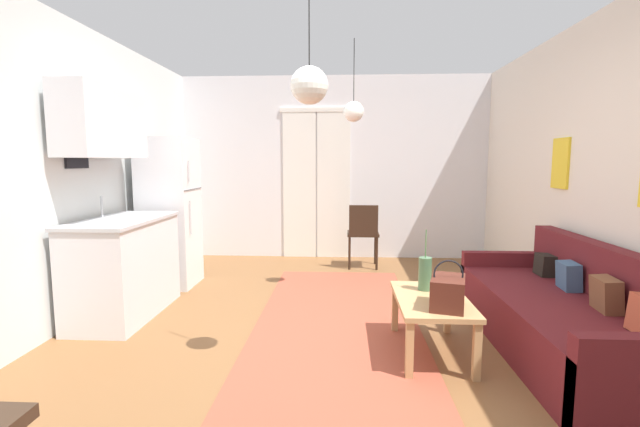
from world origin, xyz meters
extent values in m
cube|color=brown|center=(0.00, 0.00, -0.05)|extent=(5.05, 7.35, 0.10)
cube|color=silver|center=(0.00, 3.43, 1.33)|extent=(4.65, 0.10, 2.66)
cube|color=white|center=(-0.51, 3.37, 1.07)|extent=(0.48, 0.02, 2.14)
cube|color=white|center=(0.00, 3.37, 1.07)|extent=(0.48, 0.02, 2.14)
cube|color=white|center=(-0.25, 3.36, 2.17)|extent=(1.07, 0.03, 0.06)
cube|color=yellow|center=(2.21, 1.22, 1.41)|extent=(0.02, 0.30, 0.48)
cube|color=silver|center=(-2.28, 0.00, 1.33)|extent=(0.10, 6.95, 2.66)
cube|color=black|center=(-2.21, 0.68, 1.57)|extent=(0.02, 0.32, 0.40)
cube|color=#9E4733|center=(0.09, 0.59, 0.01)|extent=(1.42, 3.65, 0.01)
cube|color=#5B191E|center=(1.74, 0.15, 0.21)|extent=(0.85, 2.18, 0.41)
cube|color=#5B191E|center=(2.09, 0.15, 0.40)|extent=(0.15, 2.18, 0.81)
cube|color=#5B191E|center=(1.74, 1.18, 0.28)|extent=(0.85, 0.11, 0.55)
cube|color=brown|center=(1.94, -0.10, 0.53)|extent=(0.16, 0.24, 0.24)
cube|color=#3D5B7F|center=(1.94, 0.41, 0.52)|extent=(0.15, 0.23, 0.22)
cube|color=black|center=(1.95, 0.84, 0.51)|extent=(0.13, 0.19, 0.19)
cube|color=tan|center=(0.80, 0.09, 0.41)|extent=(0.52, 0.89, 0.04)
cube|color=tan|center=(0.58, -0.31, 0.20)|extent=(0.05, 0.05, 0.39)
cube|color=tan|center=(1.02, -0.31, 0.20)|extent=(0.05, 0.05, 0.39)
cube|color=tan|center=(0.58, 0.49, 0.20)|extent=(0.05, 0.05, 0.39)
cube|color=tan|center=(1.02, 0.49, 0.20)|extent=(0.05, 0.05, 0.39)
cylinder|color=#47704C|center=(0.78, 0.28, 0.56)|extent=(0.10, 0.10, 0.26)
cylinder|color=#477F42|center=(0.78, 0.28, 0.80)|extent=(0.01, 0.01, 0.22)
cube|color=#512319|center=(0.86, -0.13, 0.53)|extent=(0.30, 0.37, 0.21)
torus|color=black|center=(0.86, -0.13, 0.66)|extent=(0.21, 0.01, 0.21)
cube|color=white|center=(-1.84, 1.79, 0.85)|extent=(0.56, 0.59, 1.69)
cube|color=#4C4C51|center=(-1.56, 1.79, 1.12)|extent=(0.01, 0.56, 0.01)
cylinder|color=#B7BABF|center=(-1.55, 1.63, 1.32)|extent=(0.02, 0.02, 0.24)
cylinder|color=#B7BABF|center=(-1.55, 1.63, 0.81)|extent=(0.02, 0.02, 0.37)
cube|color=silver|center=(-1.88, 0.77, 0.44)|extent=(0.58, 1.19, 0.88)
cube|color=#B7BABF|center=(-1.88, 0.77, 0.90)|extent=(0.61, 1.22, 0.03)
cube|color=#999BA0|center=(-1.88, 0.85, 0.85)|extent=(0.36, 0.40, 0.10)
cylinder|color=#B7BABF|center=(-2.11, 0.85, 1.01)|extent=(0.02, 0.02, 0.20)
cube|color=silver|center=(-2.01, 0.77, 1.77)|extent=(0.32, 1.07, 0.62)
cylinder|color=black|center=(0.59, 2.95, 0.22)|extent=(0.03, 0.03, 0.45)
cylinder|color=black|center=(0.23, 2.95, 0.22)|extent=(0.03, 0.03, 0.45)
cylinder|color=black|center=(0.59, 2.61, 0.22)|extent=(0.03, 0.03, 0.45)
cylinder|color=black|center=(0.23, 2.61, 0.22)|extent=(0.03, 0.03, 0.45)
cube|color=black|center=(0.41, 2.78, 0.46)|extent=(0.43, 0.41, 0.04)
cube|color=black|center=(0.41, 2.60, 0.66)|extent=(0.38, 0.03, 0.39)
cylinder|color=black|center=(-0.07, -0.36, 2.33)|extent=(0.01, 0.01, 0.66)
sphere|color=white|center=(-0.07, -0.36, 1.89)|extent=(0.23, 0.23, 0.23)
cylinder|color=black|center=(0.24, 1.50, 2.35)|extent=(0.01, 0.01, 0.62)
sphere|color=white|center=(0.24, 1.50, 1.94)|extent=(0.21, 0.21, 0.21)
camera|label=1|loc=(0.14, -3.09, 1.43)|focal=24.57mm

